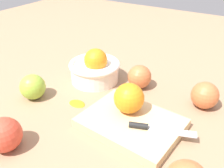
{
  "coord_description": "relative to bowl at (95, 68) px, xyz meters",
  "views": [
    {
      "loc": [
        0.29,
        -0.45,
        0.41
      ],
      "look_at": [
        -0.05,
        0.09,
        0.04
      ],
      "focal_mm": 40.32,
      "sensor_mm": 36.0,
      "label": 1
    }
  ],
  "objects": [
    {
      "name": "ground_plane",
      "position": [
        0.14,
        -0.14,
        -0.05
      ],
      "size": [
        2.4,
        2.4,
        0.0
      ],
      "primitive_type": "plane",
      "color": "#997556"
    },
    {
      "name": "cutting_board",
      "position": [
        0.21,
        -0.15,
        -0.03
      ],
      "size": [
        0.25,
        0.2,
        0.02
      ],
      "primitive_type": "cube",
      "rotation": [
        0.0,
        0.0,
        -0.09
      ],
      "color": "#DBB77F",
      "rests_on": "ground_plane"
    },
    {
      "name": "knife",
      "position": [
        0.27,
        -0.16,
        -0.02
      ],
      "size": [
        0.15,
        0.07,
        0.01
      ],
      "color": "silver",
      "rests_on": "cutting_board"
    },
    {
      "name": "apple_front_left",
      "position": [
        -0.09,
        -0.18,
        -0.01
      ],
      "size": [
        0.07,
        0.07,
        0.07
      ],
      "primitive_type": "sphere",
      "color": "#8EB738",
      "rests_on": "ground_plane"
    },
    {
      "name": "apple_front_left_2",
      "position": [
        0.01,
        -0.36,
        -0.01
      ],
      "size": [
        0.08,
        0.08,
        0.08
      ],
      "primitive_type": "sphere",
      "color": "#D6422D",
      "rests_on": "ground_plane"
    },
    {
      "name": "orange_on_board",
      "position": [
        0.19,
        -0.12,
        0.02
      ],
      "size": [
        0.08,
        0.08,
        0.08
      ],
      "primitive_type": "sphere",
      "color": "orange",
      "rests_on": "cutting_board"
    },
    {
      "name": "apple_back_center",
      "position": [
        0.14,
        0.04,
        -0.01
      ],
      "size": [
        0.07,
        0.07,
        0.07
      ],
      "primitive_type": "sphere",
      "color": "#CC6638",
      "rests_on": "ground_plane"
    },
    {
      "name": "citrus_peel",
      "position": [
        0.04,
        -0.14,
        -0.04
      ],
      "size": [
        0.06,
        0.04,
        0.01
      ],
      "primitive_type": "ellipsoid",
      "rotation": [
        0.0,
        0.0,
        6.18
      ],
      "color": "orange",
      "rests_on": "ground_plane"
    },
    {
      "name": "apple_back_right",
      "position": [
        0.34,
        0.04,
        -0.01
      ],
      "size": [
        0.08,
        0.08,
        0.08
      ],
      "primitive_type": "sphere",
      "color": "#CC6638",
      "rests_on": "ground_plane"
    },
    {
      "name": "bowl",
      "position": [
        0.0,
        0.0,
        0.0
      ],
      "size": [
        0.17,
        0.17,
        0.11
      ],
      "color": "white",
      "rests_on": "ground_plane"
    }
  ]
}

